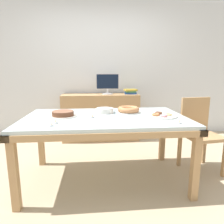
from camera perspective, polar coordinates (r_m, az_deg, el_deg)
name	(u,v)px	position (r m, az deg, el deg)	size (l,w,h in m)	color
ground_plane	(106,179)	(2.54, -1.86, -18.55)	(12.00, 12.00, 0.00)	tan
wall_back	(100,70)	(4.00, -3.58, 11.77)	(8.00, 0.10, 2.60)	silver
dining_table	(105,123)	(2.27, -1.97, -3.24)	(1.83, 1.07, 0.77)	silver
chair	(199,130)	(2.83, 23.61, -4.84)	(0.47, 0.47, 0.94)	tan
sideboard	(101,117)	(3.80, -3.28, -1.41)	(1.42, 0.44, 0.86)	tan
computer_monitor	(108,84)	(3.72, -1.28, 8.00)	(0.42, 0.20, 0.38)	silver
book_stack	(131,92)	(3.78, 5.31, 5.85)	(0.25, 0.20, 0.09)	#23478C
cake_chocolate_round	(63,114)	(2.30, -13.83, -0.56)	(0.31, 0.31, 0.06)	silver
cake_golden_bundt	(128,110)	(2.46, 4.74, 0.66)	(0.27, 0.27, 0.07)	silver
pastry_platter	(162,115)	(2.31, 13.98, -0.95)	(0.34, 0.34, 0.04)	silver
plate_stack	(105,110)	(2.44, -2.07, 0.45)	(0.21, 0.21, 0.06)	silver
tealight_near_front	(51,125)	(1.92, -16.97, -3.60)	(0.04, 0.04, 0.04)	silver
tealight_centre	(179,123)	(2.04, 18.68, -2.87)	(0.04, 0.04, 0.04)	silver
tealight_right_edge	(56,122)	(2.02, -15.80, -2.87)	(0.04, 0.04, 0.04)	silver
tealight_left_edge	(92,117)	(2.19, -5.61, -1.39)	(0.04, 0.04, 0.04)	silver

